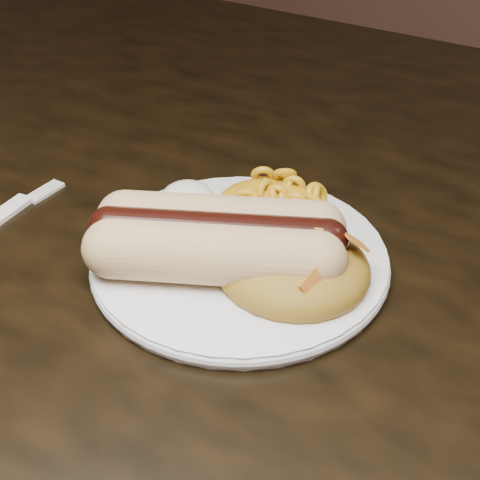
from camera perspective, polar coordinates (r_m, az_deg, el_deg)
The scene contains 6 objects.
table at distance 0.59m, azimuth 9.11°, elevation -6.02°, with size 1.60×0.90×0.75m.
plate at distance 0.48m, azimuth 0.00°, elevation -1.49°, with size 0.21×0.21×0.01m, color white.
hotdog at distance 0.46m, azimuth -2.00°, elevation 0.19°, with size 0.15×0.13×0.04m.
mac_and_cheese at distance 0.51m, azimuth 2.77°, elevation 3.91°, with size 0.09×0.08×0.03m, color orange.
sour_cream at distance 0.52m, azimuth -4.55°, elevation 3.96°, with size 0.04×0.04×0.03m, color white.
taco_salad at distance 0.45m, azimuth 4.55°, elevation -1.18°, with size 0.11×0.10×0.05m.
Camera 1 is at (0.15, -0.42, 1.05)m, focal length 50.00 mm.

